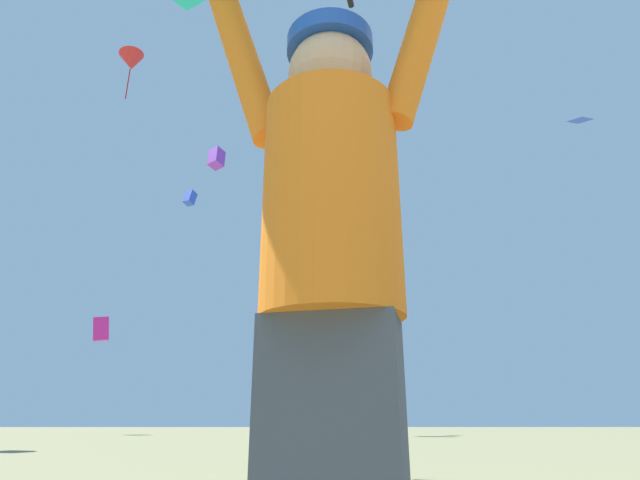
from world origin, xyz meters
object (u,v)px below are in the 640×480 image
(distant_kite_magenta_far_center, at_px, (101,329))
(distant_kite_purple_high_right, at_px, (216,158))
(distant_kite_blue_high_left, at_px, (580,119))
(distant_kite_blue_low_right, at_px, (282,184))
(marker_flag, at_px, (341,345))
(kite_flyer_person, at_px, (332,269))
(distant_kite_purple_mid_right, at_px, (315,252))
(distant_kite_red_mid_left, at_px, (131,62))
(distant_kite_blue_overhead_distant, at_px, (190,198))

(distant_kite_magenta_far_center, bearing_deg, distant_kite_purple_high_right, 38.52)
(distant_kite_blue_high_left, distance_m, distant_kite_blue_low_right, 17.69)
(distant_kite_blue_high_left, relative_size, marker_flag, 0.49)
(distant_kite_purple_high_right, bearing_deg, marker_flag, -73.50)
(distant_kite_blue_high_left, distance_m, marker_flag, 15.74)
(kite_flyer_person, height_order, distant_kite_purple_mid_right, distant_kite_purple_mid_right)
(distant_kite_blue_high_left, height_order, distant_kite_purple_mid_right, distant_kite_blue_high_left)
(distant_kite_red_mid_left, xyz_separation_m, marker_flag, (9.53, -14.10, -16.01))
(distant_kite_red_mid_left, height_order, distant_kite_blue_overhead_distant, distant_kite_red_mid_left)
(kite_flyer_person, bearing_deg, distant_kite_blue_overhead_distant, 106.04)
(distant_kite_blue_high_left, height_order, distant_kite_magenta_far_center, distant_kite_blue_high_left)
(kite_flyer_person, height_order, distant_kite_red_mid_left, distant_kite_red_mid_left)
(distant_kite_purple_mid_right, height_order, marker_flag, distant_kite_purple_mid_right)
(kite_flyer_person, relative_size, distant_kite_blue_low_right, 1.97)
(distant_kite_blue_overhead_distant, bearing_deg, marker_flag, -69.38)
(distant_kite_blue_overhead_distant, bearing_deg, distant_kite_blue_low_right, 15.05)
(kite_flyer_person, height_order, distant_kite_blue_high_left, distant_kite_blue_high_left)
(distant_kite_blue_high_left, relative_size, distant_kite_purple_high_right, 0.54)
(distant_kite_purple_mid_right, xyz_separation_m, distant_kite_purple_high_right, (-6.73, 5.45, 8.58))
(distant_kite_blue_low_right, bearing_deg, distant_kite_purple_mid_right, -58.18)
(distant_kite_magenta_far_center, xyz_separation_m, distant_kite_red_mid_left, (2.07, -6.07, 12.31))
(distant_kite_magenta_far_center, bearing_deg, kite_flyer_person, -65.99)
(kite_flyer_person, relative_size, distant_kite_purple_high_right, 1.25)
(distant_kite_red_mid_left, height_order, marker_flag, distant_kite_red_mid_left)
(distant_kite_red_mid_left, bearing_deg, kite_flyer_person, -64.44)
(distant_kite_purple_mid_right, height_order, distant_kite_blue_low_right, distant_kite_blue_low_right)
(distant_kite_blue_high_left, relative_size, distant_kite_purple_mid_right, 0.58)
(distant_kite_purple_high_right, distance_m, distant_kite_blue_low_right, 5.93)
(distant_kite_purple_high_right, distance_m, distant_kite_blue_overhead_distant, 5.86)
(kite_flyer_person, bearing_deg, distant_kite_purple_high_right, 103.10)
(marker_flag, bearing_deg, distant_kite_blue_low_right, 96.26)
(distant_kite_magenta_far_center, bearing_deg, distant_kite_blue_high_left, -28.67)
(distant_kite_blue_low_right, height_order, distant_kite_blue_overhead_distant, distant_kite_blue_low_right)
(distant_kite_red_mid_left, xyz_separation_m, distant_kite_blue_low_right, (7.16, 7.56, -2.95))
(distant_kite_purple_high_right, bearing_deg, distant_kite_blue_high_left, -42.73)
(distant_kite_purple_mid_right, bearing_deg, distant_kite_blue_overhead_distant, 165.36)
(distant_kite_purple_high_right, bearing_deg, distant_kite_red_mid_left, -104.37)
(distant_kite_red_mid_left, distance_m, distant_kite_purple_high_right, 10.01)
(distant_kite_red_mid_left, relative_size, distant_kite_blue_overhead_distant, 3.02)
(distant_kite_blue_low_right, relative_size, marker_flag, 0.56)
(distant_kite_blue_low_right, bearing_deg, distant_kite_blue_overhead_distant, -164.95)
(distant_kite_purple_high_right, relative_size, marker_flag, 0.89)
(distant_kite_blue_high_left, xyz_separation_m, distant_kite_magenta_far_center, (-20.78, 11.36, -5.57))
(distant_kite_purple_high_right, height_order, marker_flag, distant_kite_purple_high_right)
(distant_kite_blue_low_right, relative_size, distant_kite_blue_overhead_distant, 1.07)
(kite_flyer_person, distance_m, distant_kite_red_mid_left, 27.06)
(kite_flyer_person, bearing_deg, distant_kite_blue_high_left, 55.92)
(distant_kite_blue_high_left, xyz_separation_m, distant_kite_purple_mid_right, (-9.49, 9.53, -1.84))
(distant_kite_purple_mid_right, relative_size, distant_kite_purple_high_right, 0.94)
(distant_kite_purple_mid_right, relative_size, marker_flag, 0.84)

